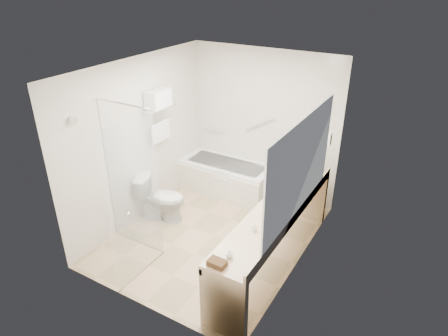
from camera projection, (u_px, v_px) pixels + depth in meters
The scene contains 25 objects.
floor at pixel (214, 235), 5.98m from camera, with size 3.20×3.20×0.00m, color tan.
ceiling at pixel (212, 68), 4.85m from camera, with size 2.60×3.20×0.10m, color silver.
wall_back at pixel (263, 124), 6.65m from camera, with size 2.60×0.10×2.50m, color beige.
wall_front at pixel (133, 217), 4.19m from camera, with size 2.60×0.10×2.50m, color beige.
wall_left at pixel (140, 141), 6.00m from camera, with size 0.10×3.20×2.50m, color beige.
wall_right at pixel (304, 184), 4.83m from camera, with size 0.10×3.20×2.50m, color beige.
bathtub at pixel (227, 177), 7.04m from camera, with size 1.60×0.73×0.59m.
grab_bar_short at pixel (214, 131), 7.18m from camera, with size 0.03×0.03×0.40m, color silver.
grab_bar_long at pixel (260, 125), 6.64m from camera, with size 0.03×0.03×0.60m, color silver.
shower_enclosure at pixel (133, 190), 5.07m from camera, with size 0.96×0.91×2.11m.
towel_shelf at pixel (159, 104), 5.99m from camera, with size 0.24×0.55×0.81m.
vanity_counter at pixel (275, 225), 5.11m from camera, with size 0.55×2.70×0.95m.
sink at pixel (290, 199), 5.33m from camera, with size 0.40×0.52×0.14m, color silver.
faucet at pixel (301, 195), 5.21m from camera, with size 0.03×0.03×0.14m, color silver.
mirror at pixel (301, 166), 4.58m from camera, with size 0.02×2.00×1.20m, color silver.
hairdryer_unit at pixel (328, 139), 5.57m from camera, with size 0.08×0.10×0.18m, color silver.
toilet at pixel (161, 198), 6.23m from camera, with size 0.42×0.74×0.73m, color silver.
amenity_basket at pixel (217, 263), 4.09m from camera, with size 0.19×0.13×0.06m, color #422B17.
soap_bottle_a at pixel (254, 229), 4.64m from camera, with size 0.05×0.12×0.05m, color silver.
soap_bottle_b at pixel (229, 254), 4.20m from camera, with size 0.08×0.10×0.08m, color silver.
water_bottle_left at pixel (298, 167), 5.91m from camera, with size 0.06×0.06×0.20m.
water_bottle_mid at pixel (293, 173), 5.73m from camera, with size 0.07×0.07×0.22m.
water_bottle_right at pixel (303, 167), 5.94m from camera, with size 0.05×0.05×0.17m.
drinking_glass_near at pixel (283, 191), 5.38m from camera, with size 0.07×0.07×0.09m, color silver.
drinking_glass_far at pixel (293, 172), 5.87m from camera, with size 0.07×0.07×0.09m, color silver.
Camera 1 is at (2.60, -4.13, 3.60)m, focal length 32.00 mm.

